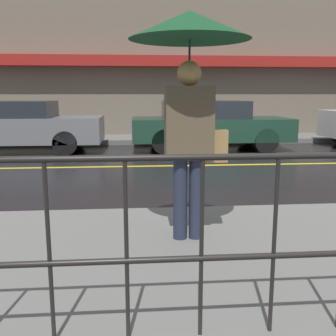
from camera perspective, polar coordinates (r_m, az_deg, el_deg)
ground_plane at (r=8.65m, az=8.69°, el=0.44°), size 80.00×80.00×0.00m
sidewalk_far at (r=13.06m, az=4.05°, el=4.27°), size 28.00×1.83×0.14m
lane_marking at (r=8.65m, az=8.69°, el=0.46°), size 25.20×0.12×0.01m
building_storefront at (r=14.03m, az=3.51°, el=14.13°), size 28.00×0.85×4.71m
pedestrian at (r=3.63m, az=3.21°, el=15.47°), size 1.09×1.09×2.09m
car_grey at (r=11.26m, az=-21.47°, el=5.75°), size 4.56×1.75×1.34m
car_dark_green at (r=10.99m, az=5.90°, el=6.33°), size 4.30×1.82×1.34m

